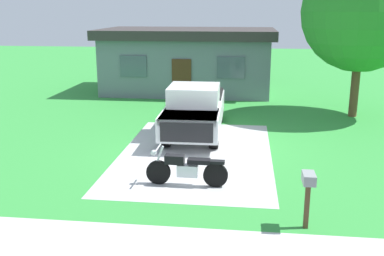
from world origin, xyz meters
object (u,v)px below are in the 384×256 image
neighbor_house (188,60)px  mailbox (308,186)px  shade_tree (362,12)px  motorcycle (186,169)px  pickup_truck (195,108)px

neighbor_house → mailbox: bearing=-73.8°
shade_tree → neighbor_house: shade_tree is taller
mailbox → neighbor_house: (-4.68, 16.15, 0.81)m
motorcycle → pickup_truck: pickup_truck is taller
motorcycle → pickup_truck: (-0.35, 5.24, 0.48)m
neighbor_house → pickup_truck: bearing=-80.8°
mailbox → shade_tree: shade_tree is taller
pickup_truck → neighbor_house: size_ratio=0.59×
shade_tree → mailbox: bearing=-107.0°
pickup_truck → shade_tree: (6.58, 3.54, 3.52)m
pickup_truck → neighbor_house: bearing=99.2°
pickup_truck → mailbox: size_ratio=4.49×
pickup_truck → mailbox: (3.25, -7.33, 0.03)m
motorcycle → mailbox: bearing=-35.8°
mailbox → motorcycle: bearing=144.2°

